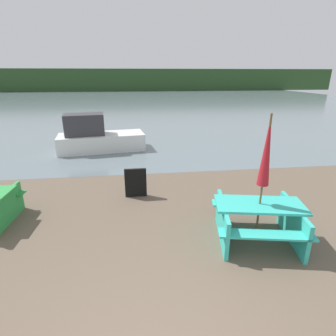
{
  "coord_description": "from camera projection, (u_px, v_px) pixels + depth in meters",
  "views": [
    {
      "loc": [
        -0.12,
        -1.52,
        2.98
      ],
      "look_at": [
        0.62,
        4.4,
        0.85
      ],
      "focal_mm": 28.0,
      "sensor_mm": 36.0,
      "label": 1
    }
  ],
  "objects": [
    {
      "name": "water",
      "position": [
        135.0,
        101.0,
        31.65
      ],
      "size": [
        60.0,
        50.0,
        0.0
      ],
      "color": "slate",
      "rests_on": "ground_plane"
    },
    {
      "name": "far_treeline",
      "position": [
        134.0,
        80.0,
        49.66
      ],
      "size": [
        80.0,
        1.6,
        4.0
      ],
      "color": "#284723",
      "rests_on": "water"
    },
    {
      "name": "picnic_table_teal",
      "position": [
        258.0,
        218.0,
        4.89
      ],
      "size": [
        1.82,
        1.66,
        0.76
      ],
      "rotation": [
        0.0,
        0.0,
        -0.19
      ],
      "color": "#33B7A8",
      "rests_on": "ground_plane"
    },
    {
      "name": "umbrella_crimson",
      "position": [
        267.0,
        152.0,
        4.46
      ],
      "size": [
        0.21,
        0.21,
        2.39
      ],
      "color": "brown",
      "rests_on": "ground_plane"
    },
    {
      "name": "boat",
      "position": [
        97.0,
        137.0,
        10.74
      ],
      "size": [
        3.58,
        1.79,
        1.52
      ],
      "rotation": [
        0.0,
        0.0,
        0.14
      ],
      "color": "silver",
      "rests_on": "water"
    },
    {
      "name": "signboard",
      "position": [
        136.0,
        183.0,
        6.69
      ],
      "size": [
        0.55,
        0.08,
        0.75
      ],
      "color": "black",
      "rests_on": "ground_plane"
    }
  ]
}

